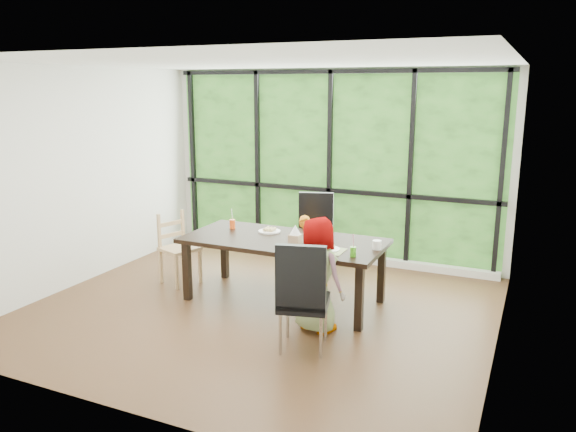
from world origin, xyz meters
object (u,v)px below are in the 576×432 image
Objects in this scene: child_older at (320,275)px; orange_cup at (232,224)px; chair_interior_leather at (304,295)px; green_cup at (353,252)px; chair_window_leather at (315,236)px; plate_far at (269,231)px; dining_table at (284,270)px; chair_end_beech at (180,249)px; plate_near at (327,249)px; tissue_box at (295,239)px; child_toddler at (305,250)px; white_mug at (377,245)px.

child_older is 1.66m from orange_cup.
green_cup is at bearing -123.84° from chair_interior_leather.
child_older reaches higher than chair_window_leather.
plate_far is (-0.27, -0.79, 0.22)m from chair_window_leather.
child_older reaches higher than orange_cup.
child_older is at bearing -41.20° from dining_table.
chair_end_beech is 2.11m from plate_near.
plate_near is 2.12× the size of tissue_box.
chair_interior_leather is at bearing -52.03° from plate_far.
chair_window_leather is 1.75m from chair_end_beech.
chair_interior_leather is 1.92m from orange_cup.
child_older reaches higher than tissue_box.
chair_end_beech is 8.09× the size of orange_cup.
orange_cup is (-0.49, -0.03, 0.05)m from plate_far.
chair_end_beech is at bearing -166.59° from child_toddler.
dining_table is 1.46m from chair_end_beech.
green_cup is at bearing -19.60° from plate_near.
plate_near is at bearing -25.24° from plate_far.
chair_end_beech reaches higher than tissue_box.
child_older is 0.77m from white_mug.
orange_cup is at bearing 164.29° from plate_near.
child_toddler is at bearing -81.95° from chair_interior_leather.
child_older reaches higher than white_mug.
dining_table is 0.49m from tissue_box.
chair_end_beech is 0.79m from orange_cup.
chair_interior_leather is at bearing -109.56° from green_cup.
dining_table is 8.58× the size of plate_far.
tissue_box reaches higher than dining_table.
tissue_box reaches higher than plate_far.
child_older is at bearing -44.09° from tissue_box.
child_older is at bearing -80.37° from plate_near.
chair_interior_leather is at bearing -77.01° from child_toddler.
green_cup is (0.93, -0.32, 0.43)m from dining_table.
chair_interior_leather is 10.58× the size of green_cup.
child_toddler reaches higher than plate_near.
chair_interior_leather is at bearing -110.77° from white_mug.
green_cup is at bearing -115.85° from child_older.
green_cup is at bearing -113.11° from white_mug.
dining_table is at bearing -36.85° from plate_far.
chair_window_leather is 4.07× the size of plate_near.
tissue_box is (-0.41, 0.08, 0.05)m from plate_near.
chair_window_leather is 1.19m from tissue_box.
child_toddler reaches higher than plate_far.
chair_interior_leather is at bearing -88.41° from chair_window_leather.
chair_interior_leather is (0.68, -1.03, 0.17)m from dining_table.
child_toddler is at bearing 104.76° from tissue_box.
dining_table is at bearing -71.49° from chair_end_beech.
plate_far is at bearing 156.20° from green_cup.
plate_near reaches higher than dining_table.
child_toddler reaches higher than white_mug.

